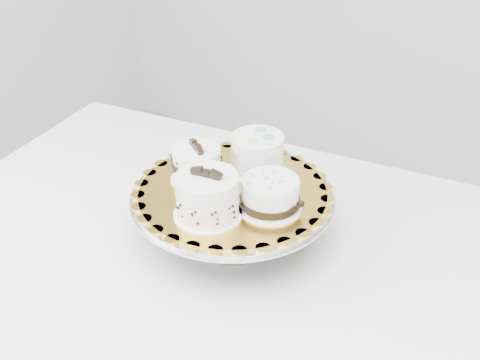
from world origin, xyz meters
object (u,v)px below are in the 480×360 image
Objects in this scene: cake_dots at (257,153)px; cake_ribbon at (271,195)px; cake_stand at (233,207)px; table at (227,272)px; cake_banded at (197,165)px; cake_board at (233,192)px; cake_swirl at (207,197)px.

cake_ribbon is at bearing -60.04° from cake_dots.
cake_ribbon is (0.09, -0.01, 0.06)m from cake_stand.
cake_ribbon is (0.09, 0.01, 0.21)m from table.
cake_stand is 3.06× the size of cake_banded.
cake_board is 2.90× the size of cake_ribbon.
cake_board is (0.00, 0.00, 0.03)m from cake_stand.
cake_stand is at bearing 180.00° from cake_board.
cake_banded is at bearing -170.52° from cake_ribbon.
cake_swirl is at bearing -91.37° from table.
table is 0.23m from cake_swirl.
table is 0.15m from cake_stand.
cake_stand is 3.15× the size of cake_ribbon.
cake_dots is at bearing 81.45° from table.
cake_dots reaches higher than cake_board.
cake_banded reaches higher than table.
cake_dots is 0.13m from cake_ribbon.
cake_swirl is at bearing -12.11° from cake_banded.
cake_banded is 0.12m from cake_dots.
cake_swirl is (0.01, -0.09, 0.04)m from cake_board.
cake_board is 0.09m from cake_ribbon.
cake_ribbon is (0.16, -0.00, -0.00)m from cake_banded.
cake_banded is at bearing 125.43° from cake_swirl.
cake_swirl is 0.11m from cake_ribbon.
cake_board is at bearing 84.20° from cake_swirl.
cake_board is 2.84× the size of cake_dots.
table is at bearing -92.32° from cake_board.
cake_swirl is at bearing -84.50° from cake_board.
cake_dots is at bearing 91.55° from cake_board.
cake_ribbon is at bearing 33.22° from cake_swirl.
cake_board is 0.10m from cake_swirl.
cake_banded reaches higher than cake_ribbon.
cake_swirl is 1.05× the size of cake_ribbon.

